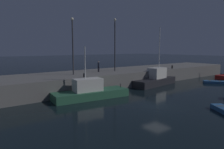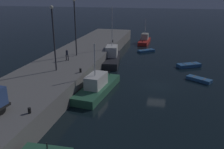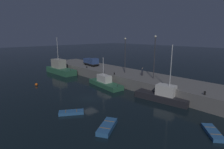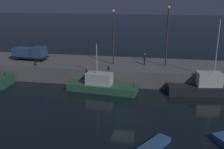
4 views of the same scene
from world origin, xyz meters
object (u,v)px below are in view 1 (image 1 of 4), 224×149
Objects in this scene: fishing_boat_orange at (155,79)px; dockworker at (99,66)px; lamp_post_west at (73,42)px; fishing_boat_blue at (90,92)px; lamp_post_east at (115,41)px; bollard_west at (84,75)px; bollard_central at (172,67)px; dinghy_orange_near at (214,82)px.

dockworker is (-8.42, 4.89, 2.40)m from fishing_boat_orange.
lamp_post_west is at bearing -174.01° from dockworker.
lamp_post_east reaches higher than fishing_boat_blue.
fishing_boat_blue is at bearing -102.40° from bollard_west.
fishing_boat_blue is 3.05m from bollard_west.
fishing_boat_orange reaches higher than bollard_west.
bollard_west is at bearing -178.91° from bollard_central.
fishing_boat_orange reaches higher than bollard_central.
dockworker reaches higher than dinghy_orange_near.
fishing_boat_blue is at bearing -144.89° from lamp_post_east.
fishing_boat_blue reaches higher than dinghy_orange_near.
fishing_boat_blue is at bearing -130.69° from dockworker.
bollard_west is (-4.94, -3.96, -0.75)m from dockworker.
lamp_post_east reaches higher than lamp_post_west.
dockworker is at bearing 5.99° from lamp_post_west.
lamp_post_west is 6.20m from dockworker.
dinghy_orange_near is at bearing -33.34° from lamp_post_east.
dinghy_orange_near is 0.44× the size of lamp_post_west.
dinghy_orange_near is 7.91m from bollard_central.
fishing_boat_orange is 10.03m from dockworker.
fishing_boat_blue is 1.19× the size of lamp_post_west.
bollard_west is at bearing -91.63° from lamp_post_west.
bollard_west is 19.71m from bollard_central.
fishing_boat_orange is 1.11× the size of lamp_post_east.
fishing_boat_orange is 6.69m from bollard_central.
dinghy_orange_near is 19.52m from lamp_post_east.
fishing_boat_blue is 8.77m from dockworker.
fishing_boat_orange is 1.18× the size of lamp_post_west.
dockworker is at bearing 150.85° from dinghy_orange_near.
bollard_west reaches higher than dinghy_orange_near.
lamp_post_west is (-23.16, 9.71, 7.03)m from dinghy_orange_near.
dockworker reaches higher than bollard_central.
bollard_central is at bearing 1.09° from bollard_west.
lamp_post_east reaches higher than bollard_central.
dinghy_orange_near is (23.78, -3.86, -0.63)m from fishing_boat_blue.
bollard_central is at bearing -8.92° from lamp_post_west.
dockworker reaches higher than bollard_west.
bollard_central is at bearing 11.62° from fishing_boat_orange.
dinghy_orange_near is 26.08m from lamp_post_west.
lamp_post_west is at bearing 157.26° from dinghy_orange_near.
lamp_post_east reaches higher than bollard_west.
dinghy_orange_near is at bearing -61.82° from bollard_central.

